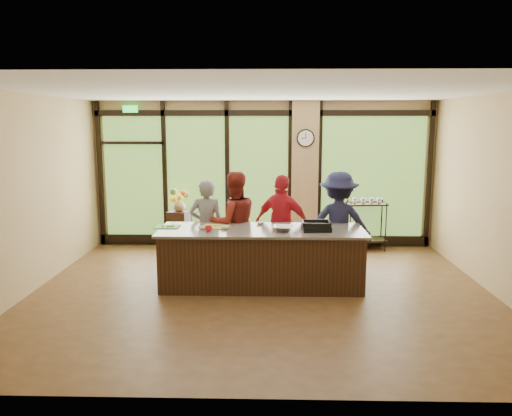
# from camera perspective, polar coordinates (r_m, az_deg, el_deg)

# --- Properties ---
(floor) EXTENTS (7.00, 7.00, 0.00)m
(floor) POSITION_cam_1_polar(r_m,az_deg,el_deg) (7.74, 0.59, -9.57)
(floor) COLOR #4D331B
(floor) RESTS_ON ground
(ceiling) EXTENTS (7.00, 7.00, 0.00)m
(ceiling) POSITION_cam_1_polar(r_m,az_deg,el_deg) (7.32, 0.63, 13.19)
(ceiling) COLOR silver
(ceiling) RESTS_ON back_wall
(back_wall) EXTENTS (7.00, 0.00, 7.00)m
(back_wall) POSITION_cam_1_polar(r_m,az_deg,el_deg) (10.36, 0.86, 3.87)
(back_wall) COLOR tan
(back_wall) RESTS_ON floor
(left_wall) EXTENTS (0.00, 6.00, 6.00)m
(left_wall) POSITION_cam_1_polar(r_m,az_deg,el_deg) (8.22, -24.61, 1.44)
(left_wall) COLOR tan
(left_wall) RESTS_ON floor
(right_wall) EXTENTS (0.00, 6.00, 6.00)m
(right_wall) POSITION_cam_1_polar(r_m,az_deg,el_deg) (8.12, 26.14, 1.24)
(right_wall) COLOR tan
(right_wall) RESTS_ON floor
(window_wall) EXTENTS (6.90, 0.12, 3.00)m
(window_wall) POSITION_cam_1_polar(r_m,az_deg,el_deg) (10.32, 1.77, 3.26)
(window_wall) COLOR tan
(window_wall) RESTS_ON floor
(island_base) EXTENTS (3.10, 1.00, 0.88)m
(island_base) POSITION_cam_1_polar(r_m,az_deg,el_deg) (7.89, 0.63, -5.83)
(island_base) COLOR black
(island_base) RESTS_ON floor
(countertop) EXTENTS (3.20, 1.10, 0.04)m
(countertop) POSITION_cam_1_polar(r_m,az_deg,el_deg) (7.78, 0.64, -2.57)
(countertop) COLOR slate
(countertop) RESTS_ON island_base
(wall_clock) EXTENTS (0.36, 0.04, 0.36)m
(wall_clock) POSITION_cam_1_polar(r_m,az_deg,el_deg) (10.20, 5.69, 7.95)
(wall_clock) COLOR black
(wall_clock) RESTS_ON window_wall
(cook_left) EXTENTS (0.59, 0.39, 1.61)m
(cook_left) POSITION_cam_1_polar(r_m,az_deg,el_deg) (8.57, -5.66, -2.11)
(cook_left) COLOR slate
(cook_left) RESTS_ON floor
(cook_midleft) EXTENTS (1.03, 0.92, 1.75)m
(cook_midleft) POSITION_cam_1_polar(r_m,az_deg,el_deg) (8.46, -2.53, -1.74)
(cook_midleft) COLOR maroon
(cook_midleft) RESTS_ON floor
(cook_midright) EXTENTS (1.08, 0.78, 1.69)m
(cook_midright) POSITION_cam_1_polar(r_m,az_deg,el_deg) (8.53, 3.02, -1.86)
(cook_midright) COLOR #B51B29
(cook_midright) RESTS_ON floor
(cook_right) EXTENTS (1.18, 0.74, 1.75)m
(cook_right) POSITION_cam_1_polar(r_m,az_deg,el_deg) (8.55, 9.39, -1.75)
(cook_right) COLOR #1A1B39
(cook_right) RESTS_ON floor
(roasting_pan) EXTENTS (0.46, 0.37, 0.08)m
(roasting_pan) POSITION_cam_1_polar(r_m,az_deg,el_deg) (7.72, 6.88, -2.29)
(roasting_pan) COLOR black
(roasting_pan) RESTS_ON countertop
(mixing_bowl) EXTENTS (0.38, 0.38, 0.08)m
(mixing_bowl) POSITION_cam_1_polar(r_m,az_deg,el_deg) (7.65, 3.06, -2.34)
(mixing_bowl) COLOR silver
(mixing_bowl) RESTS_ON countertop
(cutting_board_left) EXTENTS (0.38, 0.29, 0.01)m
(cutting_board_left) POSITION_cam_1_polar(r_m,az_deg,el_deg) (8.05, -10.10, -2.13)
(cutting_board_left) COLOR green
(cutting_board_left) RESTS_ON countertop
(cutting_board_center) EXTENTS (0.49, 0.42, 0.01)m
(cutting_board_center) POSITION_cam_1_polar(r_m,az_deg,el_deg) (7.95, -4.73, -2.14)
(cutting_board_center) COLOR gold
(cutting_board_center) RESTS_ON countertop
(cutting_board_right) EXTENTS (0.48, 0.41, 0.01)m
(cutting_board_right) POSITION_cam_1_polar(r_m,az_deg,el_deg) (8.15, 6.71, -1.89)
(cutting_board_right) COLOR gold
(cutting_board_right) RESTS_ON countertop
(prep_bowl_near) EXTENTS (0.17, 0.17, 0.04)m
(prep_bowl_near) POSITION_cam_1_polar(r_m,az_deg,el_deg) (7.81, -6.12, -2.28)
(prep_bowl_near) COLOR silver
(prep_bowl_near) RESTS_ON countertop
(prep_bowl_mid) EXTENTS (0.15, 0.15, 0.04)m
(prep_bowl_mid) POSITION_cam_1_polar(r_m,az_deg,el_deg) (7.80, -3.58, -2.26)
(prep_bowl_mid) COLOR silver
(prep_bowl_mid) RESTS_ON countertop
(prep_bowl_far) EXTENTS (0.14, 0.14, 0.03)m
(prep_bowl_far) POSITION_cam_1_polar(r_m,az_deg,el_deg) (8.15, 0.52, -1.74)
(prep_bowl_far) COLOR silver
(prep_bowl_far) RESTS_ON countertop
(red_ramekin) EXTENTS (0.13, 0.13, 0.09)m
(red_ramekin) POSITION_cam_1_polar(r_m,az_deg,el_deg) (7.63, -5.44, -2.38)
(red_ramekin) COLOR red
(red_ramekin) RESTS_ON countertop
(flower_stand) EXTENTS (0.48, 0.48, 0.79)m
(flower_stand) POSITION_cam_1_polar(r_m,az_deg,el_deg) (10.26, -8.72, -2.54)
(flower_stand) COLOR black
(flower_stand) RESTS_ON floor
(flower_vase) EXTENTS (0.29, 0.29, 0.27)m
(flower_vase) POSITION_cam_1_polar(r_m,az_deg,el_deg) (10.17, -8.80, 0.40)
(flower_vase) COLOR #987752
(flower_vase) RESTS_ON flower_stand
(bar_cart) EXTENTS (0.82, 0.53, 1.06)m
(bar_cart) POSITION_cam_1_polar(r_m,az_deg,el_deg) (10.37, 12.50, -1.19)
(bar_cart) COLOR black
(bar_cart) RESTS_ON floor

